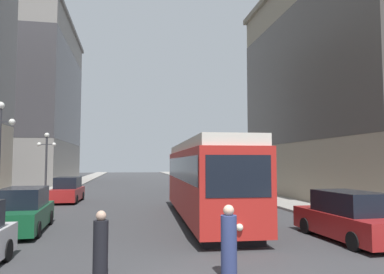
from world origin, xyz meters
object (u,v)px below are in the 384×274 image
Objects in this scene: lamp_post_left_far at (46,155)px; parked_car_right_far at (348,218)px; parked_car_left_near at (68,191)px; pedestrian_crossing_far at (101,247)px; parked_car_left_mid at (23,211)px; pedestrian_crossing_near at (229,244)px; transit_bus at (198,172)px; streetcar at (205,178)px.

parked_car_right_far is at bearing -50.12° from lamp_post_left_far.
parked_car_left_near and parked_car_right_far have the same top height.
parked_car_left_near is 2.66× the size of pedestrian_crossing_far.
pedestrian_crossing_near is (6.84, -7.41, 0.00)m from parked_car_left_mid.
parked_car_right_far is at bearing -89.26° from transit_bus.
transit_bus reaches higher than parked_car_right_far.
lamp_post_left_far is (-13.39, -7.39, 1.55)m from transit_bus.
streetcar is 3.02× the size of parked_car_left_near.
parked_car_left_near reaches higher than pedestrian_crossing_near.
pedestrian_crossing_near is at bearing 29.32° from parked_car_right_far.
parked_car_left_mid is at bearing 96.99° from pedestrian_crossing_near.
parked_car_right_far is 6.51m from pedestrian_crossing_near.
streetcar is at bearing -48.64° from lamp_post_left_far.
pedestrian_crossing_near is (-5.55, -3.40, 0.00)m from parked_car_right_far.
streetcar is 2.65× the size of parked_car_left_mid.
parked_car_right_far is (0.90, -24.49, -1.10)m from transit_bus.
parked_car_right_far is at bearing 178.59° from pedestrian_crossing_far.
lamp_post_left_far is at bearing 95.08° from parked_car_left_mid.
parked_car_right_far is 2.94× the size of pedestrian_crossing_far.
parked_car_left_near is 3.68m from lamp_post_left_far.
pedestrian_crossing_near is (6.84, -18.81, 0.00)m from parked_car_left_near.
parked_car_left_mid is 1.01× the size of lamp_post_left_far.
transit_bus reaches higher than pedestrian_crossing_near.
parked_car_left_near is at bearing -143.04° from transit_bus.
pedestrian_crossing_far is (-7.83, -27.36, -1.17)m from transit_bus.
parked_car_left_mid is 7.80m from pedestrian_crossing_far.
transit_bus is 24.54m from parked_car_right_far.
pedestrian_crossing_near is 22.44m from lamp_post_left_far.
pedestrian_crossing_far is 20.91m from lamp_post_left_far.
streetcar is 9.75m from pedestrian_crossing_far.
transit_bus is at bearing 57.54° from parked_car_left_mid.
transit_bus is at bearing -90.02° from parked_car_right_far.
parked_car_left_near is (-11.49, -9.08, -1.10)m from transit_bus.
transit_bus is at bearing 28.90° from lamp_post_left_far.
pedestrian_crossing_near is (-1.33, -9.07, -1.25)m from streetcar.
pedestrian_crossing_near is at bearing -50.45° from parked_car_left_mid.
streetcar is 2.73× the size of parked_car_right_far.
parked_car_left_mid is at bearing -88.02° from parked_car_left_near.
parked_car_right_far is at bearing -50.87° from streetcar.
parked_car_left_near is 0.91× the size of parked_car_right_far.
streetcar reaches higher than parked_car_right_far.
lamp_post_left_far is (-1.90, 1.69, 2.66)m from parked_car_left_near.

